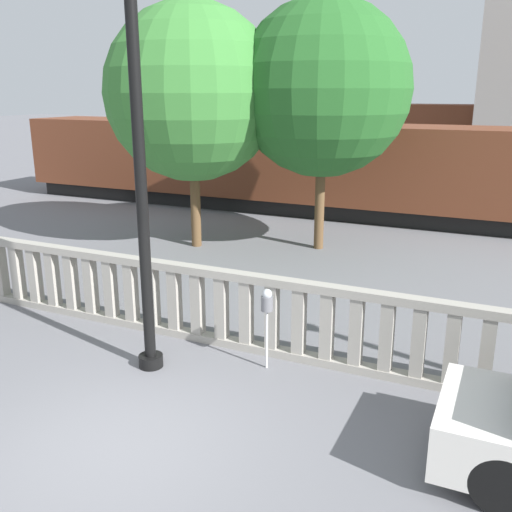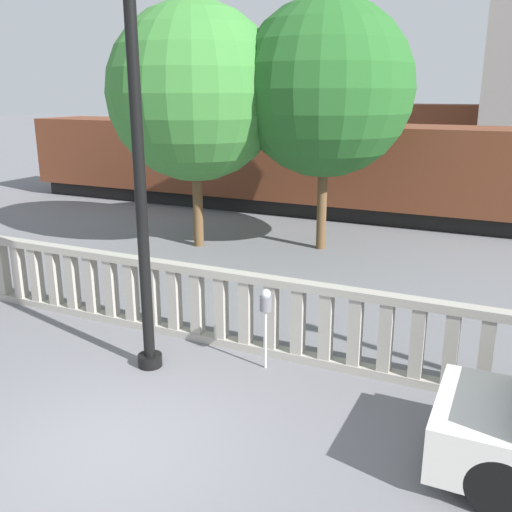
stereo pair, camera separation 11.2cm
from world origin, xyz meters
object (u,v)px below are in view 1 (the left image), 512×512
Objects in this scene: parking_meter at (267,305)px; tree_left at (192,93)px; train_near at (391,171)px; tree_right at (323,89)px; train_far at (402,134)px; lamppost at (140,166)px.

parking_meter is 8.50m from tree_left.
tree_right reaches higher than train_near.
tree_right is at bearing -102.07° from train_near.
parking_meter is at bearing -83.35° from train_far.
train_far is 21.38m from tree_left.
tree_right is at bearing 20.43° from tree_left.
tree_left is (-4.93, 6.14, 3.20)m from parking_meter.
train_near is 4.36× the size of tree_right.
parking_meter is 12.10m from train_near.
parking_meter is at bearing 23.27° from lamppost.
tree_left is at bearing -126.12° from train_near.
parking_meter is 0.06× the size of train_far.
tree_left reaches higher than parking_meter.
train_near is 5.51m from tree_right.
tree_left reaches higher than train_near.
train_near reaches higher than parking_meter.
tree_left is at bearing -159.57° from tree_right.
tree_right is (1.58, -19.93, 2.52)m from train_far.
lamppost is at bearing -87.07° from train_far.
tree_left is (-1.74, -21.17, 2.41)m from train_far.
tree_right is at bearing -85.47° from train_far.
lamppost is 28.13m from train_far.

